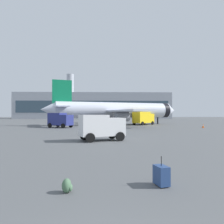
{
  "coord_description": "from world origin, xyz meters",
  "views": [
    {
      "loc": [
        0.05,
        -2.65,
        2.67
      ],
      "look_at": [
        1.29,
        30.96,
        3.0
      ],
      "focal_mm": 34.79,
      "sensor_mm": 36.0,
      "label": 1
    }
  ],
  "objects_px": {
    "airplane_at_gate": "(116,110)",
    "cargo_van": "(101,126)",
    "fuel_truck": "(143,118)",
    "rolling_suitcase": "(161,175)",
    "traveller_backpack": "(67,186)",
    "safety_cone_near": "(107,128)",
    "safety_cone_mid": "(203,126)",
    "service_truck": "(60,120)"
  },
  "relations": [
    {
      "from": "safety_cone_near",
      "to": "rolling_suitcase",
      "type": "xyz_separation_m",
      "value": [
        1.57,
        -28.75,
        -0.0
      ]
    },
    {
      "from": "safety_cone_near",
      "to": "traveller_backpack",
      "type": "height_order",
      "value": "safety_cone_near"
    },
    {
      "from": "airplane_at_gate",
      "to": "fuel_truck",
      "type": "distance_m",
      "value": 7.09
    },
    {
      "from": "cargo_van",
      "to": "rolling_suitcase",
      "type": "height_order",
      "value": "cargo_van"
    },
    {
      "from": "fuel_truck",
      "to": "rolling_suitcase",
      "type": "relative_size",
      "value": 5.47
    },
    {
      "from": "service_truck",
      "to": "traveller_backpack",
      "type": "distance_m",
      "value": 36.49
    },
    {
      "from": "airplane_at_gate",
      "to": "fuel_truck",
      "type": "bearing_deg",
      "value": -5.46
    },
    {
      "from": "fuel_truck",
      "to": "safety_cone_mid",
      "type": "height_order",
      "value": "fuel_truck"
    },
    {
      "from": "fuel_truck",
      "to": "cargo_van",
      "type": "relative_size",
      "value": 1.25
    },
    {
      "from": "cargo_van",
      "to": "traveller_backpack",
      "type": "height_order",
      "value": "cargo_van"
    },
    {
      "from": "service_truck",
      "to": "airplane_at_gate",
      "type": "bearing_deg",
      "value": 43.57
    },
    {
      "from": "airplane_at_gate",
      "to": "traveller_backpack",
      "type": "relative_size",
      "value": 72.52
    },
    {
      "from": "rolling_suitcase",
      "to": "safety_cone_near",
      "type": "bearing_deg",
      "value": 93.12
    },
    {
      "from": "airplane_at_gate",
      "to": "rolling_suitcase",
      "type": "xyz_separation_m",
      "value": [
        -0.81,
        -46.16,
        -3.27
      ]
    },
    {
      "from": "cargo_van",
      "to": "rolling_suitcase",
      "type": "bearing_deg",
      "value": -80.11
    },
    {
      "from": "fuel_truck",
      "to": "rolling_suitcase",
      "type": "xyz_separation_m",
      "value": [
        -7.62,
        -45.51,
        -1.38
      ]
    },
    {
      "from": "cargo_van",
      "to": "rolling_suitcase",
      "type": "relative_size",
      "value": 4.38
    },
    {
      "from": "cargo_van",
      "to": "traveller_backpack",
      "type": "bearing_deg",
      "value": -93.89
    },
    {
      "from": "fuel_truck",
      "to": "traveller_backpack",
      "type": "bearing_deg",
      "value": -103.43
    },
    {
      "from": "rolling_suitcase",
      "to": "fuel_truck",
      "type": "bearing_deg",
      "value": 80.49
    },
    {
      "from": "fuel_truck",
      "to": "cargo_van",
      "type": "height_order",
      "value": "fuel_truck"
    },
    {
      "from": "traveller_backpack",
      "to": "airplane_at_gate",
      "type": "bearing_deg",
      "value": 84.86
    },
    {
      "from": "service_truck",
      "to": "fuel_truck",
      "type": "relative_size",
      "value": 0.87
    },
    {
      "from": "traveller_backpack",
      "to": "safety_cone_near",
      "type": "bearing_deg",
      "value": 86.44
    },
    {
      "from": "airplane_at_gate",
      "to": "traveller_backpack",
      "type": "xyz_separation_m",
      "value": [
        -4.2,
        -46.75,
        -3.42
      ]
    },
    {
      "from": "fuel_truck",
      "to": "rolling_suitcase",
      "type": "height_order",
      "value": "fuel_truck"
    },
    {
      "from": "service_truck",
      "to": "safety_cone_mid",
      "type": "height_order",
      "value": "service_truck"
    },
    {
      "from": "cargo_van",
      "to": "fuel_truck",
      "type": "bearing_deg",
      "value": 72.44
    },
    {
      "from": "safety_cone_mid",
      "to": "fuel_truck",
      "type": "bearing_deg",
      "value": 129.05
    },
    {
      "from": "service_truck",
      "to": "cargo_van",
      "type": "relative_size",
      "value": 1.09
    },
    {
      "from": "service_truck",
      "to": "traveller_backpack",
      "type": "height_order",
      "value": "service_truck"
    },
    {
      "from": "safety_cone_mid",
      "to": "rolling_suitcase",
      "type": "xyz_separation_m",
      "value": [
        -17.24,
        -33.65,
        0.02
      ]
    },
    {
      "from": "service_truck",
      "to": "safety_cone_near",
      "type": "bearing_deg",
      "value": -34.53
    },
    {
      "from": "airplane_at_gate",
      "to": "cargo_van",
      "type": "distance_m",
      "value": 32.58
    },
    {
      "from": "fuel_truck",
      "to": "safety_cone_near",
      "type": "relative_size",
      "value": 7.58
    },
    {
      "from": "traveller_backpack",
      "to": "cargo_van",
      "type": "bearing_deg",
      "value": 86.11
    },
    {
      "from": "airplane_at_gate",
      "to": "service_truck",
      "type": "relative_size",
      "value": 6.63
    },
    {
      "from": "service_truck",
      "to": "rolling_suitcase",
      "type": "relative_size",
      "value": 4.77
    },
    {
      "from": "airplane_at_gate",
      "to": "cargo_van",
      "type": "bearing_deg",
      "value": -95.69
    },
    {
      "from": "airplane_at_gate",
      "to": "cargo_van",
      "type": "xyz_separation_m",
      "value": [
        -3.22,
        -32.34,
        -2.21
      ]
    },
    {
      "from": "safety_cone_mid",
      "to": "rolling_suitcase",
      "type": "relative_size",
      "value": 0.67
    },
    {
      "from": "cargo_van",
      "to": "safety_cone_mid",
      "type": "xyz_separation_m",
      "value": [
        19.65,
        19.83,
        -1.08
      ]
    }
  ]
}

